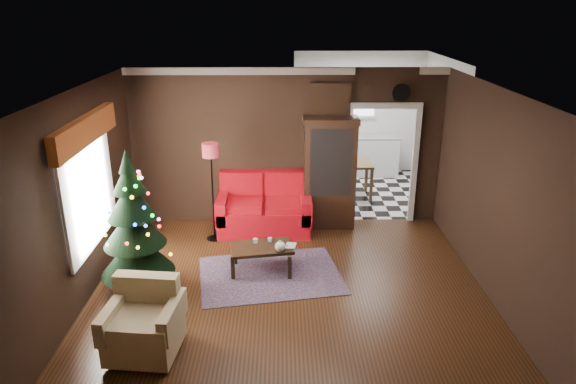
{
  "coord_description": "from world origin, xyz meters",
  "views": [
    {
      "loc": [
        -0.1,
        -6.35,
        3.84
      ],
      "look_at": [
        0.0,
        0.9,
        1.15
      ],
      "focal_mm": 32.16,
      "sensor_mm": 36.0,
      "label": 1
    }
  ],
  "objects_px": {
    "loveseat": "(264,204)",
    "teapot": "(280,246)",
    "floor_lamp": "(213,193)",
    "coffee_table": "(262,259)",
    "kitchen_table": "(354,180)",
    "curio_cabinet": "(329,175)",
    "wall_clock": "(401,92)",
    "christmas_tree": "(133,223)",
    "armchair": "(143,319)"
  },
  "relations": [
    {
      "from": "loveseat",
      "to": "kitchen_table",
      "type": "height_order",
      "value": "loveseat"
    },
    {
      "from": "loveseat",
      "to": "floor_lamp",
      "type": "bearing_deg",
      "value": -159.1
    },
    {
      "from": "curio_cabinet",
      "to": "armchair",
      "type": "height_order",
      "value": "curio_cabinet"
    },
    {
      "from": "armchair",
      "to": "teapot",
      "type": "xyz_separation_m",
      "value": [
        1.55,
        1.75,
        0.04
      ]
    },
    {
      "from": "christmas_tree",
      "to": "loveseat",
      "type": "bearing_deg",
      "value": 50.23
    },
    {
      "from": "loveseat",
      "to": "floor_lamp",
      "type": "xyz_separation_m",
      "value": [
        -0.85,
        -0.32,
        0.33
      ]
    },
    {
      "from": "loveseat",
      "to": "coffee_table",
      "type": "height_order",
      "value": "loveseat"
    },
    {
      "from": "wall_clock",
      "to": "floor_lamp",
      "type": "bearing_deg",
      "value": -167.25
    },
    {
      "from": "floor_lamp",
      "to": "coffee_table",
      "type": "xyz_separation_m",
      "value": [
        0.85,
        -1.17,
        -0.62
      ]
    },
    {
      "from": "coffee_table",
      "to": "kitchen_table",
      "type": "xyz_separation_m",
      "value": [
        1.8,
        3.15,
        0.16
      ]
    },
    {
      "from": "floor_lamp",
      "to": "wall_clock",
      "type": "bearing_deg",
      "value": 12.75
    },
    {
      "from": "curio_cabinet",
      "to": "teapot",
      "type": "xyz_separation_m",
      "value": [
        -0.87,
        -1.88,
        -0.45
      ]
    },
    {
      "from": "loveseat",
      "to": "coffee_table",
      "type": "xyz_separation_m",
      "value": [
        0.0,
        -1.5,
        -0.29
      ]
    },
    {
      "from": "loveseat",
      "to": "teapot",
      "type": "height_order",
      "value": "loveseat"
    },
    {
      "from": "curio_cabinet",
      "to": "teapot",
      "type": "distance_m",
      "value": 2.12
    },
    {
      "from": "coffee_table",
      "to": "kitchen_table",
      "type": "distance_m",
      "value": 3.63
    },
    {
      "from": "armchair",
      "to": "loveseat",
      "type": "bearing_deg",
      "value": 75.77
    },
    {
      "from": "christmas_tree",
      "to": "coffee_table",
      "type": "distance_m",
      "value": 1.96
    },
    {
      "from": "coffee_table",
      "to": "teapot",
      "type": "bearing_deg",
      "value": -30.79
    },
    {
      "from": "loveseat",
      "to": "armchair",
      "type": "bearing_deg",
      "value": -110.47
    },
    {
      "from": "wall_clock",
      "to": "curio_cabinet",
      "type": "bearing_deg",
      "value": -171.47
    },
    {
      "from": "christmas_tree",
      "to": "wall_clock",
      "type": "relative_size",
      "value": 5.97
    },
    {
      "from": "christmas_tree",
      "to": "curio_cabinet",
      "type": "bearing_deg",
      "value": 38.4
    },
    {
      "from": "loveseat",
      "to": "wall_clock",
      "type": "height_order",
      "value": "wall_clock"
    },
    {
      "from": "armchair",
      "to": "coffee_table",
      "type": "relative_size",
      "value": 0.91
    },
    {
      "from": "loveseat",
      "to": "coffee_table",
      "type": "distance_m",
      "value": 1.52
    },
    {
      "from": "kitchen_table",
      "to": "floor_lamp",
      "type": "bearing_deg",
      "value": -143.3
    },
    {
      "from": "curio_cabinet",
      "to": "christmas_tree",
      "type": "relative_size",
      "value": 0.99
    },
    {
      "from": "curio_cabinet",
      "to": "coffee_table",
      "type": "relative_size",
      "value": 2.1
    },
    {
      "from": "coffee_table",
      "to": "wall_clock",
      "type": "xyz_separation_m",
      "value": [
        2.35,
        1.9,
        2.17
      ]
    },
    {
      "from": "loveseat",
      "to": "wall_clock",
      "type": "distance_m",
      "value": 3.04
    },
    {
      "from": "curio_cabinet",
      "to": "loveseat",
      "type": "bearing_deg",
      "value": -169.17
    },
    {
      "from": "floor_lamp",
      "to": "kitchen_table",
      "type": "distance_m",
      "value": 3.33
    },
    {
      "from": "armchair",
      "to": "kitchen_table",
      "type": "distance_m",
      "value": 5.92
    },
    {
      "from": "coffee_table",
      "to": "teapot",
      "type": "xyz_separation_m",
      "value": [
        0.27,
        -0.16,
        0.29
      ]
    },
    {
      "from": "christmas_tree",
      "to": "armchair",
      "type": "distance_m",
      "value": 1.56
    },
    {
      "from": "curio_cabinet",
      "to": "teapot",
      "type": "height_order",
      "value": "curio_cabinet"
    },
    {
      "from": "christmas_tree",
      "to": "wall_clock",
      "type": "distance_m",
      "value": 4.9
    },
    {
      "from": "curio_cabinet",
      "to": "armchair",
      "type": "bearing_deg",
      "value": -123.7
    },
    {
      "from": "teapot",
      "to": "wall_clock",
      "type": "bearing_deg",
      "value": 44.82
    },
    {
      "from": "coffee_table",
      "to": "kitchen_table",
      "type": "height_order",
      "value": "kitchen_table"
    },
    {
      "from": "christmas_tree",
      "to": "teapot",
      "type": "height_order",
      "value": "christmas_tree"
    },
    {
      "from": "armchair",
      "to": "kitchen_table",
      "type": "bearing_deg",
      "value": 64.98
    },
    {
      "from": "christmas_tree",
      "to": "wall_clock",
      "type": "bearing_deg",
      "value": 31.04
    },
    {
      "from": "floor_lamp",
      "to": "christmas_tree",
      "type": "bearing_deg",
      "value": -116.25
    },
    {
      "from": "loveseat",
      "to": "curio_cabinet",
      "type": "xyz_separation_m",
      "value": [
        1.15,
        0.22,
        0.45
      ]
    },
    {
      "from": "coffee_table",
      "to": "teapot",
      "type": "relative_size",
      "value": 5.16
    },
    {
      "from": "christmas_tree",
      "to": "floor_lamp",
      "type": "bearing_deg",
      "value": 63.75
    },
    {
      "from": "teapot",
      "to": "wall_clock",
      "type": "distance_m",
      "value": 3.47
    },
    {
      "from": "wall_clock",
      "to": "kitchen_table",
      "type": "height_order",
      "value": "wall_clock"
    }
  ]
}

